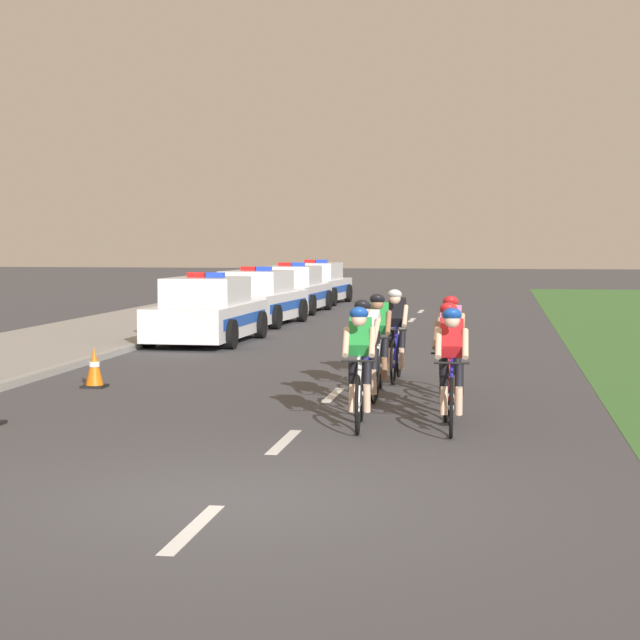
{
  "coord_description": "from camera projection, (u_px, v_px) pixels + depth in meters",
  "views": [
    {
      "loc": [
        2.41,
        -9.85,
        2.34
      ],
      "look_at": [
        -0.26,
        7.35,
        1.1
      ],
      "focal_mm": 63.95,
      "sensor_mm": 36.0,
      "label": 1
    }
  ],
  "objects": [
    {
      "name": "police_car_second",
      "position": [
        257.0,
        300.0,
        30.99
      ],
      "size": [
        2.26,
        4.53,
        1.59
      ],
      "color": "silver",
      "rests_on": "ground"
    },
    {
      "name": "cyclist_seventh",
      "position": [
        396.0,
        334.0,
        18.72
      ],
      "size": [
        0.42,
        1.72,
        1.56
      ],
      "color": "black",
      "rests_on": "ground"
    },
    {
      "name": "lane_markings_centre",
      "position": [
        375.0,
        355.0,
        23.01
      ],
      "size": [
        0.14,
        29.6,
        0.01
      ],
      "color": "white",
      "rests_on": "ground"
    },
    {
      "name": "kerb_edge",
      "position": [
        145.0,
        343.0,
        24.83
      ],
      "size": [
        0.16,
        60.0,
        0.13
      ],
      "primitive_type": "cube",
      "color": "#9E9E99",
      "rests_on": "ground"
    },
    {
      "name": "ground_plane",
      "position": [
        224.0,
        499.0,
        10.25
      ],
      "size": [
        160.0,
        160.0,
        0.0
      ],
      "primitive_type": "plane",
      "color": "#424247"
    },
    {
      "name": "cyclist_fourth",
      "position": [
        450.0,
        358.0,
        14.92
      ],
      "size": [
        0.42,
        1.72,
        1.56
      ],
      "color": "black",
      "rests_on": "ground"
    },
    {
      "name": "police_car_furthest",
      "position": [
        316.0,
        285.0,
        41.14
      ],
      "size": [
        2.22,
        4.51,
        1.59
      ],
      "color": "silver",
      "rests_on": "ground"
    },
    {
      "name": "police_car_nearest",
      "position": [
        207.0,
        313.0,
        25.63
      ],
      "size": [
        2.1,
        4.45,
        1.59
      ],
      "color": "silver",
      "rests_on": "ground"
    },
    {
      "name": "police_car_third",
      "position": [
        292.0,
        291.0,
        36.27
      ],
      "size": [
        2.12,
        4.46,
        1.59
      ],
      "color": "silver",
      "rests_on": "ground"
    },
    {
      "name": "cyclist_sixth",
      "position": [
        451.0,
        346.0,
        16.63
      ],
      "size": [
        0.42,
        1.72,
        1.56
      ],
      "color": "black",
      "rests_on": "ground"
    },
    {
      "name": "sidewalk_slab",
      "position": [
        59.0,
        342.0,
        25.14
      ],
      "size": [
        4.13,
        60.0,
        0.12
      ],
      "primitive_type": "cube",
      "color": "gray",
      "rests_on": "ground"
    },
    {
      "name": "cyclist_second",
      "position": [
        452.0,
        367.0,
        13.81
      ],
      "size": [
        0.42,
        1.72,
        1.56
      ],
      "color": "black",
      "rests_on": "ground"
    },
    {
      "name": "cyclist_third",
      "position": [
        367.0,
        352.0,
        15.63
      ],
      "size": [
        0.44,
        1.72,
        1.56
      ],
      "color": "black",
      "rests_on": "ground"
    },
    {
      "name": "cyclist_fifth",
      "position": [
        378.0,
        342.0,
        17.24
      ],
      "size": [
        0.42,
        1.72,
        1.56
      ],
      "color": "black",
      "rests_on": "ground"
    },
    {
      "name": "cyclist_lead",
      "position": [
        360.0,
        365.0,
        14.03
      ],
      "size": [
        0.44,
        1.72,
        1.56
      ],
      "color": "black",
      "rests_on": "ground"
    },
    {
      "name": "traffic_cone_mid",
      "position": [
        94.0,
        368.0,
        17.95
      ],
      "size": [
        0.36,
        0.36,
        0.64
      ],
      "color": "black",
      "rests_on": "ground"
    }
  ]
}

